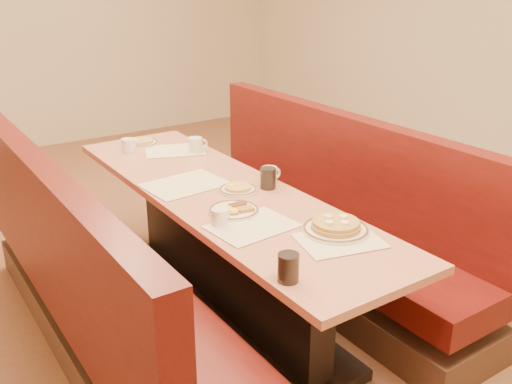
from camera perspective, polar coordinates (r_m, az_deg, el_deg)
ground at (r=3.42m, az=-3.23°, el=-11.64°), size 8.00×8.00×0.00m
diner_table at (r=3.23m, az=-3.36°, el=-6.07°), size 0.70×2.50×0.75m
booth_left at (r=2.99m, az=-15.67°, el=-9.71°), size 0.55×2.50×1.05m
booth_right at (r=3.63m, az=6.62°, el=-3.23°), size 0.55×2.50×1.05m
placemat_near_left at (r=2.64m, az=-0.39°, el=-3.41°), size 0.40×0.31×0.00m
placemat_near_right at (r=2.53m, az=8.37°, el=-4.82°), size 0.41×0.35×0.00m
placemat_far_left at (r=3.18m, az=-7.09°, el=0.78°), size 0.45×0.36×0.00m
placemat_far_right at (r=3.79m, az=-8.09°, el=4.14°), size 0.46×0.40×0.00m
pancake_plate at (r=2.61m, az=7.97°, el=-3.54°), size 0.30×0.30×0.07m
eggs_plate at (r=2.79m, az=-2.28°, el=-1.81°), size 0.25×0.25×0.05m
extra_plate_mid at (r=3.06m, az=-1.82°, el=0.31°), size 0.20×0.20×0.04m
extra_plate_far at (r=3.96m, az=-11.48°, el=4.86°), size 0.24×0.24×0.05m
coffee_mug_a at (r=3.17m, az=1.38°, el=1.72°), size 0.12×0.09×0.09m
coffee_mug_b at (r=2.65m, az=-3.64°, el=-2.49°), size 0.11×0.08×0.08m
coffee_mug_c at (r=3.74m, az=-6.00°, el=4.73°), size 0.13×0.09×0.10m
coffee_mug_d at (r=3.81m, az=-12.63°, el=4.59°), size 0.11×0.08×0.09m
soda_tumbler_near at (r=2.18m, az=3.25°, el=-7.57°), size 0.08×0.08×0.11m
soda_tumbler_mid at (r=3.09m, az=1.21°, el=1.39°), size 0.08×0.08×0.12m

